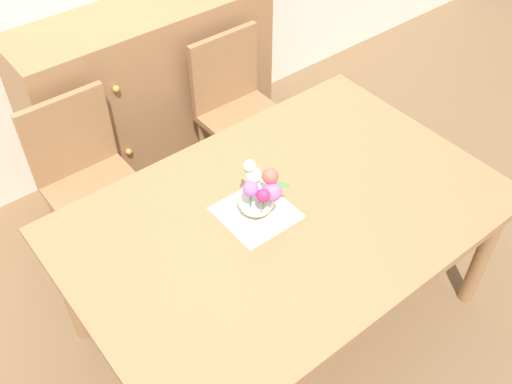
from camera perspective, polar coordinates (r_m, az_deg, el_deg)
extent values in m
plane|color=brown|center=(2.88, 2.35, -11.88)|extent=(12.00, 12.00, 0.00)
cube|color=#9E7047|center=(2.33, 2.84, -2.30)|extent=(1.73, 1.15, 0.04)
cylinder|color=#9E7047|center=(2.86, 21.39, -5.59)|extent=(0.07, 0.07, 0.68)
cylinder|color=#9E7047|center=(2.67, -17.86, -9.11)|extent=(0.07, 0.07, 0.68)
cylinder|color=#9E7047|center=(3.24, 7.53, 4.66)|extent=(0.07, 0.07, 0.68)
cube|color=#9E7047|center=(2.86, -15.30, -0.10)|extent=(0.42, 0.42, 0.04)
cylinder|color=#9E7047|center=(2.96, -9.81, -3.78)|extent=(0.04, 0.04, 0.44)
cylinder|color=#9E7047|center=(2.88, -15.93, -7.02)|extent=(0.04, 0.04, 0.44)
cylinder|color=#9E7047|center=(3.19, -13.16, 0.05)|extent=(0.04, 0.04, 0.44)
cylinder|color=#9E7047|center=(3.12, -18.88, -2.83)|extent=(0.04, 0.04, 0.44)
cube|color=#9E7047|center=(2.86, -17.90, 5.28)|extent=(0.42, 0.04, 0.42)
cube|color=#9E7047|center=(3.19, -0.93, 6.99)|extent=(0.42, 0.42, 0.04)
cylinder|color=#9E7047|center=(3.32, 3.49, 3.41)|extent=(0.04, 0.04, 0.44)
cylinder|color=#9E7047|center=(3.15, -1.46, 0.74)|extent=(0.04, 0.04, 0.44)
cylinder|color=#9E7047|center=(3.53, -0.36, 6.42)|extent=(0.04, 0.04, 0.44)
cylinder|color=#9E7047|center=(3.37, -5.19, 4.05)|extent=(0.04, 0.04, 0.44)
cube|color=#9E7047|center=(3.18, -3.14, 11.89)|extent=(0.42, 0.04, 0.42)
cube|color=#9E7047|center=(3.38, -10.22, 9.56)|extent=(1.40, 0.44, 1.00)
sphere|color=#B7933D|center=(2.94, -13.56, 9.80)|extent=(0.04, 0.04, 0.04)
sphere|color=#B7933D|center=(3.18, -3.89, 13.86)|extent=(0.04, 0.04, 0.04)
sphere|color=#B7933D|center=(3.18, -12.37, 3.89)|extent=(0.04, 0.04, 0.04)
sphere|color=#B7933D|center=(3.40, -3.57, 8.06)|extent=(0.04, 0.04, 0.04)
cube|color=beige|center=(2.30, 0.00, -2.06)|extent=(0.28, 0.28, 0.01)
sphere|color=silver|center=(2.25, 0.00, -0.72)|extent=(0.14, 0.14, 0.14)
sphere|color=white|center=(2.19, -0.23, 1.67)|extent=(0.06, 0.06, 0.06)
cylinder|color=#478438|center=(2.21, -0.22, 1.16)|extent=(0.01, 0.01, 0.05)
sphere|color=#E55B4C|center=(2.12, 1.41, 1.55)|extent=(0.06, 0.06, 0.06)
cylinder|color=#478438|center=(2.16, 1.39, 0.58)|extent=(0.01, 0.01, 0.10)
sphere|color=white|center=(2.16, -0.61, 2.59)|extent=(0.05, 0.05, 0.05)
cylinder|color=#478438|center=(2.20, -0.60, 1.59)|extent=(0.01, 0.01, 0.10)
sphere|color=#D12D66|center=(2.09, 0.71, -0.35)|extent=(0.05, 0.05, 0.05)
cylinder|color=#478438|center=(2.12, 0.71, -1.02)|extent=(0.01, 0.01, 0.07)
sphere|color=#B266C6|center=(2.14, 1.57, 0.02)|extent=(0.07, 0.07, 0.07)
cylinder|color=#478438|center=(2.16, 1.56, -0.44)|extent=(0.01, 0.01, 0.05)
sphere|color=#B266C6|center=(2.10, -0.53, 0.31)|extent=(0.06, 0.06, 0.06)
cylinder|color=#478438|center=(2.13, -0.52, -0.50)|extent=(0.01, 0.01, 0.08)
ellipsoid|color=#478438|center=(2.25, -0.79, 1.99)|extent=(0.04, 0.07, 0.04)
ellipsoid|color=#478438|center=(2.22, 2.45, 0.69)|extent=(0.07, 0.05, 0.03)
ellipsoid|color=#478438|center=(2.21, 1.37, 1.73)|extent=(0.07, 0.03, 0.04)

